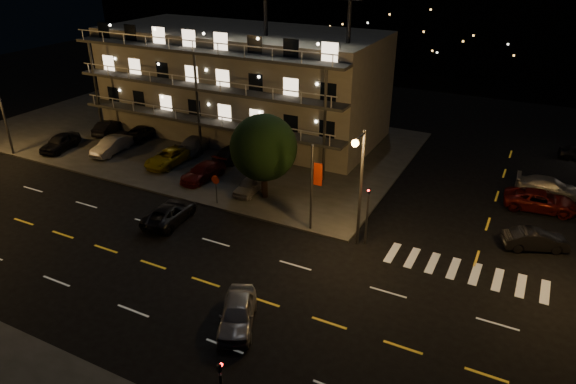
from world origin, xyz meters
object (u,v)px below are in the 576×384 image
at_px(lot_car_7, 196,143).
at_px(road_car_west, 170,213).
at_px(tree, 263,149).
at_px(side_car_0, 535,240).
at_px(lot_car_4, 249,185).
at_px(road_car_east, 237,313).
at_px(lot_car_2, 168,158).

bearing_deg(lot_car_7, road_car_west, 109.01).
distance_m(tree, side_car_0, 19.85).
xyz_separation_m(side_car_0, road_car_west, (-23.71, -8.01, -0.01)).
relative_size(lot_car_4, road_car_east, 0.84).
relative_size(lot_car_7, side_car_0, 1.23).
bearing_deg(road_car_west, lot_car_7, -67.20).
height_order(lot_car_2, lot_car_4, lot_car_2).
distance_m(lot_car_4, road_car_west, 7.03).
height_order(side_car_0, road_car_west, side_car_0).
xyz_separation_m(side_car_0, road_car_east, (-13.41, -15.24, 0.06)).
height_order(tree, road_car_west, tree).
bearing_deg(side_car_0, lot_car_4, 71.23).
bearing_deg(road_car_east, lot_car_7, 106.30).
bearing_deg(lot_car_2, lot_car_7, 89.05).
relative_size(lot_car_4, side_car_0, 0.88).
bearing_deg(tree, side_car_0, 4.99).
bearing_deg(road_car_west, lot_car_4, -119.16).
bearing_deg(road_car_east, lot_car_4, 93.87).
distance_m(tree, lot_car_4, 3.64).
relative_size(lot_car_4, road_car_west, 0.75).
distance_m(side_car_0, road_car_west, 25.02).
height_order(lot_car_4, lot_car_7, lot_car_7).
bearing_deg(tree, lot_car_4, 174.96).
xyz_separation_m(lot_car_4, side_car_0, (20.89, 1.58, -0.09)).
xyz_separation_m(tree, road_car_west, (-4.23, -6.31, -3.45)).
distance_m(side_car_0, road_car_east, 20.30).
distance_m(lot_car_2, lot_car_7, 3.99).
height_order(lot_car_4, side_car_0, lot_car_4).
relative_size(tree, lot_car_4, 1.83).
bearing_deg(road_car_east, lot_car_2, 113.17).
bearing_deg(lot_car_7, lot_car_4, 139.90).
height_order(side_car_0, road_car_east, road_car_east).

